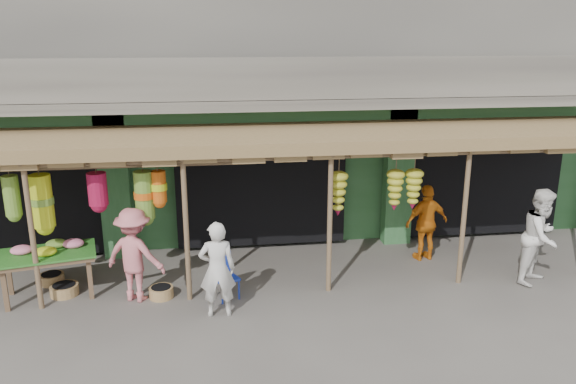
{
  "coord_description": "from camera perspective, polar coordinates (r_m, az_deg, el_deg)",
  "views": [
    {
      "loc": [
        -1.02,
        -9.38,
        4.53
      ],
      "look_at": [
        0.42,
        1.0,
        1.56
      ],
      "focal_mm": 35.0,
      "sensor_mm": 36.0,
      "label": 1
    }
  ],
  "objects": [
    {
      "name": "basket_mid",
      "position": [
        10.97,
        -21.76,
        -9.21
      ],
      "size": [
        0.61,
        0.61,
        0.19
      ],
      "primitive_type": "cylinder",
      "rotation": [
        0.0,
        0.0,
        -0.27
      ],
      "color": "olive",
      "rests_on": "ground"
    },
    {
      "name": "awning",
      "position": [
        10.41,
        -3.07,
        5.02
      ],
      "size": [
        14.0,
        2.7,
        2.79
      ],
      "color": "brown",
      "rests_on": "ground"
    },
    {
      "name": "flower_table",
      "position": [
        10.76,
        -23.23,
        -5.86
      ],
      "size": [
        1.8,
        1.29,
        0.98
      ],
      "rotation": [
        0.0,
        0.0,
        0.22
      ],
      "color": "brown",
      "rests_on": "ground"
    },
    {
      "name": "building",
      "position": [
        14.33,
        -3.87,
        11.17
      ],
      "size": [
        16.4,
        6.8,
        7.0
      ],
      "color": "gray",
      "rests_on": "ground"
    },
    {
      "name": "ground",
      "position": [
        10.47,
        -1.56,
        -9.8
      ],
      "size": [
        80.0,
        80.0,
        0.0
      ],
      "primitive_type": "plane",
      "color": "#514C47",
      "rests_on": "ground"
    },
    {
      "name": "basket_left",
      "position": [
        11.53,
        -22.86,
        -8.12
      ],
      "size": [
        0.5,
        0.5,
        0.19
      ],
      "primitive_type": "cylinder",
      "rotation": [
        0.0,
        0.0,
        0.13
      ],
      "color": "#8E6340",
      "rests_on": "ground"
    },
    {
      "name": "person_front",
      "position": [
        9.31,
        -7.19,
        -7.8
      ],
      "size": [
        0.6,
        0.4,
        1.64
      ],
      "primitive_type": "imported",
      "rotation": [
        0.0,
        0.0,
        3.15
      ],
      "color": "silver",
      "rests_on": "ground"
    },
    {
      "name": "person_right",
      "position": [
        11.42,
        24.31,
        -4.13
      ],
      "size": [
        1.12,
        1.08,
        1.81
      ],
      "primitive_type": "imported",
      "rotation": [
        0.0,
        0.0,
        0.66
      ],
      "color": "white",
      "rests_on": "ground"
    },
    {
      "name": "person_vendor",
      "position": [
        11.83,
        13.89,
        -3.04
      ],
      "size": [
        0.99,
        0.54,
        1.59
      ],
      "primitive_type": "imported",
      "rotation": [
        0.0,
        0.0,
        3.32
      ],
      "color": "orange",
      "rests_on": "ground"
    },
    {
      "name": "blue_chair",
      "position": [
        10.06,
        -6.51,
        -8.2
      ],
      "size": [
        0.51,
        0.51,
        0.8
      ],
      "rotation": [
        0.0,
        0.0,
        0.43
      ],
      "color": "#182F9E",
      "rests_on": "ground"
    },
    {
      "name": "basket_right",
      "position": [
        10.36,
        -12.74,
        -9.9
      ],
      "size": [
        0.56,
        0.56,
        0.19
      ],
      "primitive_type": "cylinder",
      "rotation": [
        0.0,
        0.0,
        0.39
      ],
      "color": "#A97B4F",
      "rests_on": "ground"
    },
    {
      "name": "person_shopper",
      "position": [
        10.11,
        -15.32,
        -6.17
      ],
      "size": [
        1.24,
        1.01,
        1.68
      ],
      "primitive_type": "imported",
      "rotation": [
        0.0,
        0.0,
        2.73
      ],
      "color": "#D26F76",
      "rests_on": "ground"
    }
  ]
}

